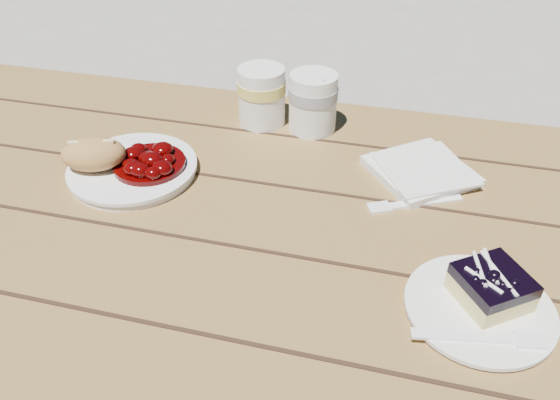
% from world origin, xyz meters
% --- Properties ---
extents(picnic_table, '(2.00, 1.55, 0.75)m').
position_xyz_m(picnic_table, '(0.00, -0.00, 0.59)').
color(picnic_table, brown).
rests_on(picnic_table, ground).
extents(main_plate, '(0.21, 0.21, 0.02)m').
position_xyz_m(main_plate, '(-0.47, 0.05, 0.76)').
color(main_plate, white).
rests_on(main_plate, picnic_table).
extents(goulash_stew, '(0.12, 0.12, 0.04)m').
position_xyz_m(goulash_stew, '(-0.44, 0.06, 0.79)').
color(goulash_stew, '#430202').
rests_on(goulash_stew, main_plate).
extents(bread_roll, '(0.12, 0.10, 0.05)m').
position_xyz_m(bread_roll, '(-0.53, 0.03, 0.79)').
color(bread_roll, '#B38145').
rests_on(bread_roll, main_plate).
extents(dessert_plate, '(0.18, 0.18, 0.01)m').
position_xyz_m(dessert_plate, '(0.09, -0.12, 0.76)').
color(dessert_plate, white).
rests_on(dessert_plate, picnic_table).
extents(blueberry_cake, '(0.11, 0.11, 0.05)m').
position_xyz_m(blueberry_cake, '(0.10, -0.11, 0.78)').
color(blueberry_cake, '#ECDB81').
rests_on(blueberry_cake, dessert_plate).
extents(fork_dessert, '(0.16, 0.05, 0.00)m').
position_xyz_m(fork_dessert, '(0.07, -0.18, 0.76)').
color(fork_dessert, white).
rests_on(fork_dessert, dessert_plate).
extents(coffee_cup, '(0.09, 0.09, 0.11)m').
position_xyz_m(coffee_cup, '(-0.21, 0.28, 0.81)').
color(coffee_cup, white).
rests_on(coffee_cup, picnic_table).
extents(napkin_stack, '(0.21, 0.21, 0.01)m').
position_xyz_m(napkin_stack, '(0.00, 0.17, 0.76)').
color(napkin_stack, white).
rests_on(napkin_stack, picnic_table).
extents(fork_table, '(0.16, 0.09, 0.00)m').
position_xyz_m(fork_table, '(0.01, 0.09, 0.75)').
color(fork_table, white).
rests_on(fork_table, picnic_table).
extents(second_cup, '(0.09, 0.09, 0.11)m').
position_xyz_m(second_cup, '(-0.31, 0.28, 0.81)').
color(second_cup, white).
rests_on(second_cup, picnic_table).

